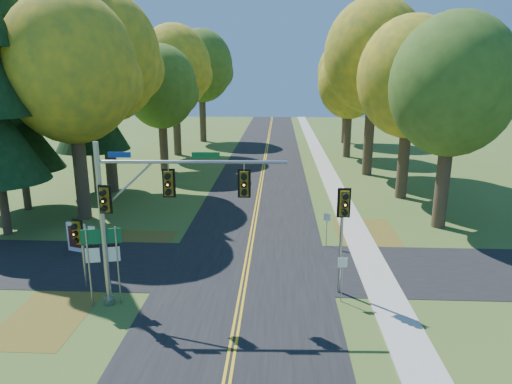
{
  "coord_description": "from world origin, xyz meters",
  "views": [
    {
      "loc": [
        1.52,
        -18.79,
        9.31
      ],
      "look_at": [
        0.35,
        4.41,
        3.2
      ],
      "focal_mm": 32.0,
      "sensor_mm": 36.0,
      "label": 1
    }
  ],
  "objects_px": {
    "east_signal_pole": "(343,215)",
    "route_sign_cluster": "(102,250)",
    "traffic_mast": "(147,204)",
    "info_kiosk": "(77,238)"
  },
  "relations": [
    {
      "from": "traffic_mast",
      "to": "info_kiosk",
      "type": "xyz_separation_m",
      "value": [
        -5.6,
        5.49,
        -3.56
      ]
    },
    {
      "from": "traffic_mast",
      "to": "info_kiosk",
      "type": "distance_m",
      "value": 8.61
    },
    {
      "from": "traffic_mast",
      "to": "route_sign_cluster",
      "type": "relative_size",
      "value": 2.21
    },
    {
      "from": "traffic_mast",
      "to": "east_signal_pole",
      "type": "xyz_separation_m",
      "value": [
        7.78,
        1.29,
        -0.75
      ]
    },
    {
      "from": "east_signal_pole",
      "to": "route_sign_cluster",
      "type": "xyz_separation_m",
      "value": [
        -9.73,
        -1.33,
        -1.24
      ]
    },
    {
      "from": "traffic_mast",
      "to": "east_signal_pole",
      "type": "bearing_deg",
      "value": 7.14
    },
    {
      "from": "east_signal_pole",
      "to": "route_sign_cluster",
      "type": "relative_size",
      "value": 1.41
    },
    {
      "from": "route_sign_cluster",
      "to": "east_signal_pole",
      "type": "bearing_deg",
      "value": -4.39
    },
    {
      "from": "east_signal_pole",
      "to": "info_kiosk",
      "type": "relative_size",
      "value": 2.96
    },
    {
      "from": "traffic_mast",
      "to": "route_sign_cluster",
      "type": "bearing_deg",
      "value": 179.04
    }
  ]
}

